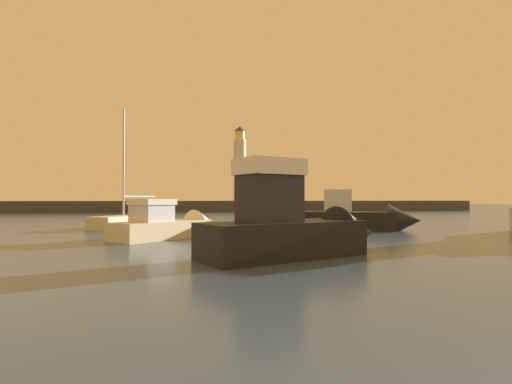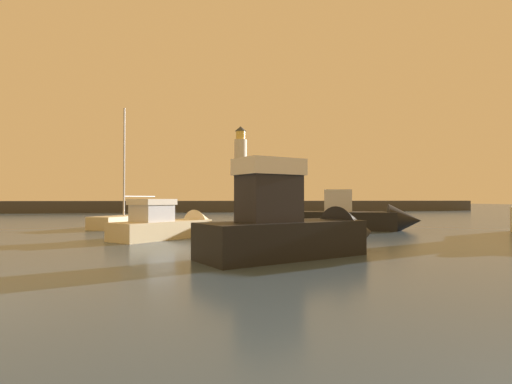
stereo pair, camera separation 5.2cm
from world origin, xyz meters
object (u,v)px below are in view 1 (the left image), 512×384
Objects in this scene: motorboat_3 at (363,218)px; sailboat_moored at (129,221)px; motorboat_2 at (303,228)px; lighthouse at (240,165)px; motorboat_1 at (176,225)px.

sailboat_moored reaches higher than motorboat_3.
motorboat_2 reaches higher than motorboat_3.
motorboat_3 is at bearing -19.18° from sailboat_moored.
sailboat_moored is (-12.75, -32.79, -6.60)m from lighthouse.
lighthouse is at bearing 68.76° from sailboat_moored.
motorboat_2 is 16.80m from sailboat_moored.
lighthouse reaches higher than motorboat_1.
motorboat_3 is at bearing -87.32° from lighthouse.
lighthouse is 1.93× the size of motorboat_1.
motorboat_3 is 0.93× the size of sailboat_moored.
motorboat_1 is 8.65m from motorboat_2.
motorboat_2 reaches higher than motorboat_1.
motorboat_2 is (-5.41, -47.90, -6.13)m from lighthouse.
motorboat_3 is (7.18, 10.06, -0.17)m from motorboat_2.
motorboat_2 is 12.36m from motorboat_3.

